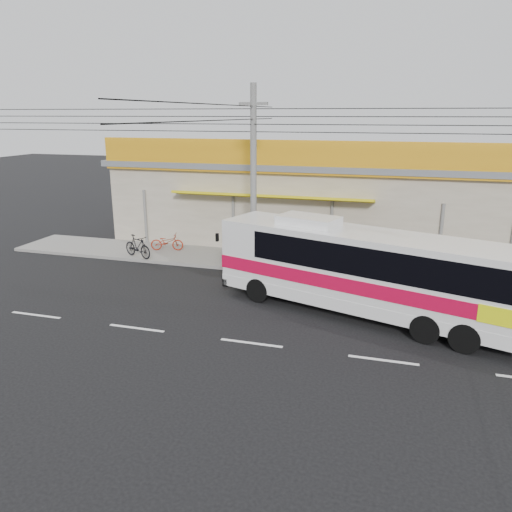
% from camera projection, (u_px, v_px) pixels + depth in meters
% --- Properties ---
extents(ground, '(120.00, 120.00, 0.00)m').
position_uv_depth(ground, '(272.00, 314.00, 17.85)').
color(ground, black).
rests_on(ground, ground).
extents(sidewalk, '(30.00, 3.20, 0.15)m').
position_uv_depth(sidewalk, '(304.00, 265.00, 23.37)').
color(sidewalk, slate).
rests_on(sidewalk, ground).
extents(lane_markings, '(50.00, 0.12, 0.01)m').
position_uv_depth(lane_markings, '(251.00, 343.00, 15.54)').
color(lane_markings, silver).
rests_on(lane_markings, ground).
extents(storefront_building, '(22.60, 9.20, 5.70)m').
position_uv_depth(storefront_building, '(324.00, 199.00, 27.87)').
color(storefront_building, gray).
rests_on(storefront_building, ground).
extents(coach_bus, '(10.96, 5.50, 3.32)m').
position_uv_depth(coach_bus, '(369.00, 268.00, 17.16)').
color(coach_bus, silver).
rests_on(coach_bus, ground).
extents(motorbike_red, '(1.76, 0.98, 0.87)m').
position_uv_depth(motorbike_red, '(167.00, 242.00, 25.45)').
color(motorbike_red, maroon).
rests_on(motorbike_red, sidewalk).
extents(motorbike_dark, '(1.90, 1.19, 1.10)m').
position_uv_depth(motorbike_dark, '(138.00, 246.00, 24.14)').
color(motorbike_dark, black).
rests_on(motorbike_dark, sidewalk).
extents(utility_pole, '(34.00, 14.00, 8.10)m').
position_uv_depth(utility_pole, '(253.00, 119.00, 20.41)').
color(utility_pole, '#5C5C5A').
rests_on(utility_pole, ground).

